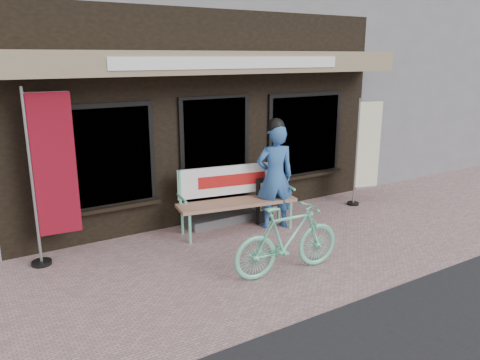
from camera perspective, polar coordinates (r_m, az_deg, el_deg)
ground at (r=6.96m, az=5.05°, el=-9.35°), size 70.00×70.00×0.00m
storefront at (r=10.73m, az=-11.14°, el=15.39°), size 7.00×6.77×6.00m
neighbor_right_near at (r=16.24m, az=18.34°, el=14.00°), size 10.00×7.00×5.60m
bench at (r=7.80m, az=-0.63°, el=-1.62°), size 2.05×0.83×1.08m
person at (r=7.86m, az=4.28°, el=0.65°), size 0.74×0.59×1.88m
bicycle at (r=6.32m, az=5.84°, el=-7.20°), size 1.63×0.58×0.96m
nobori_red at (r=6.88m, az=-22.00°, el=0.58°), size 0.73×0.29×2.48m
nobori_cream at (r=9.37m, az=15.12°, el=3.47°), size 0.62×0.30×2.09m
menu_stand at (r=8.22m, az=3.04°, el=-2.34°), size 0.41×0.21×0.82m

